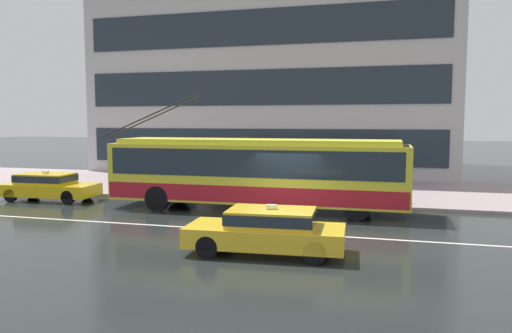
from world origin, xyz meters
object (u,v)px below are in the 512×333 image
taxi_oncoming_near (268,229)px  bus_shelter (225,157)px  trolleybus (256,171)px  pedestrian_walking_past (237,173)px  pedestrian_approaching_curb (380,166)px  pedestrian_at_shelter (216,160)px  taxi_queued_behind_bus (48,185)px

taxi_oncoming_near → bus_shelter: (-4.47, 9.44, 1.26)m
taxi_oncoming_near → trolleybus: bearing=107.8°
pedestrian_walking_past → bus_shelter: bearing=-107.6°
trolleybus → taxi_oncoming_near: trolleybus is taller
pedestrian_approaching_curb → pedestrian_walking_past: size_ratio=1.22×
bus_shelter → pedestrian_at_shelter: 0.96m
trolleybus → taxi_oncoming_near: size_ratio=2.92×
taxi_oncoming_near → pedestrian_at_shelter: (-5.14, 10.09, 1.03)m
bus_shelter → pedestrian_at_shelter: bearing=135.9°
taxi_queued_behind_bus → taxi_oncoming_near: same height
taxi_oncoming_near → pedestrian_at_shelter: pedestrian_at_shelter is taller
trolleybus → taxi_oncoming_near: bearing=-72.2°
taxi_oncoming_near → pedestrian_approaching_curb: 9.71m
taxi_oncoming_near → pedestrian_walking_past: pedestrian_walking_past is taller
taxi_queued_behind_bus → pedestrian_approaching_curb: pedestrian_approaching_curb is taller
taxi_queued_behind_bus → pedestrian_at_shelter: 8.00m
taxi_queued_behind_bus → taxi_oncoming_near: (12.10, -6.29, 0.00)m
trolleybus → pedestrian_at_shelter: 4.90m
pedestrian_at_shelter → pedestrian_walking_past: pedestrian_at_shelter is taller
trolleybus → bus_shelter: bearing=127.9°
taxi_queued_behind_bus → bus_shelter: (7.63, 3.15, 1.26)m
taxi_queued_behind_bus → pedestrian_at_shelter: (6.96, 3.80, 1.03)m
taxi_oncoming_near → pedestrian_at_shelter: size_ratio=2.22×
pedestrian_approaching_curb → pedestrian_walking_past: pedestrian_approaching_curb is taller
bus_shelter → taxi_oncoming_near: bearing=-64.7°
pedestrian_walking_past → taxi_oncoming_near: bearing=-68.2°
pedestrian_at_shelter → pedestrian_approaching_curb: (7.99, -0.86, -0.02)m
bus_shelter → pedestrian_at_shelter: bus_shelter is taller
trolleybus → bus_shelter: (-2.44, 3.14, 0.33)m
pedestrian_approaching_curb → bus_shelter: bearing=178.3°
trolleybus → taxi_queued_behind_bus: size_ratio=2.89×
pedestrian_at_shelter → bus_shelter: bearing=-44.1°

